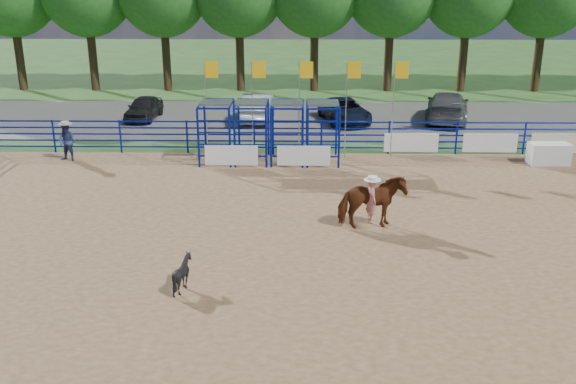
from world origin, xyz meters
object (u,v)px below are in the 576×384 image
Objects in this scene: announcer_table at (549,154)px; car_b at (258,107)px; calf at (183,274)px; car_c at (344,111)px; spectator_cowboy at (67,141)px; car_d at (447,107)px; horse_and_rider at (372,200)px; car_a at (144,108)px.

car_b is (-12.81, 8.18, 0.29)m from announcer_table.
car_b is at bearing -35.15° from calf.
car_c is (4.68, -0.35, -0.11)m from car_b.
car_c is (12.38, 7.69, -0.24)m from spectator_cowboy.
horse_and_rider is at bearing 83.55° from car_d.
announcer_table is 0.69× the size of horse_and_rider.
car_d is (5.61, 0.43, 0.15)m from car_c.
car_b reaches higher than car_c.
announcer_table is at bearing -0.39° from spectator_cowboy.
calf is 0.53× the size of spectator_cowboy.
car_a is at bearing 124.68° from horse_and_rider.
horse_and_rider is 16.13m from car_b.
car_b is 0.83× the size of car_d.
car_d is (-2.52, 8.25, 0.33)m from announcer_table.
announcer_table is 11.05m from horse_and_rider.
spectator_cowboy reaches higher than car_b.
car_d is (11.03, 19.82, 0.32)m from calf.
horse_and_rider is 0.54× the size of car_b.
car_c is at bearing 31.83° from spectator_cowboy.
car_a is 0.68× the size of car_d.
car_b reaches higher than car_a.
car_b is (0.74, 19.74, 0.28)m from calf.
car_c is at bearing 0.83° from car_a.
announcer_table is at bearing 41.39° from horse_and_rider.
spectator_cowboy reaches higher than car_d.
horse_and_rider is 19.06m from car_a.
car_d is (16.61, -0.12, 0.16)m from car_a.
calf is 0.20× the size of car_b.
announcer_table is 0.98× the size of spectator_cowboy.
car_d is (17.99, 8.11, -0.09)m from spectator_cowboy.
car_a is (1.39, 8.23, -0.25)m from spectator_cowboy.
spectator_cowboy is 19.74m from car_d.
car_a is 6.32m from car_b.
calf is 20.13m from car_c.
calf is (-5.26, -4.27, -0.48)m from horse_and_rider.
horse_and_rider is 14.31m from spectator_cowboy.
car_c reaches higher than announcer_table.
horse_and_rider is 2.67× the size of calf.
car_d is at bearing 106.96° from announcer_table.
calf reaches higher than announcer_table.
spectator_cowboy is at bearing 49.77° from car_b.
horse_and_rider reaches higher than calf.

